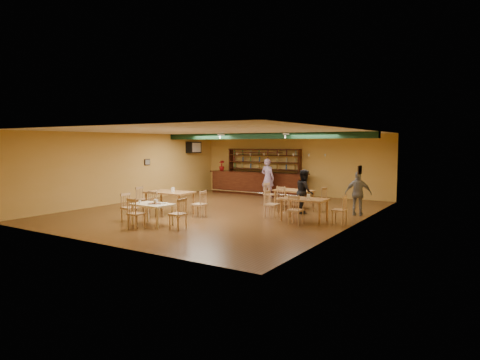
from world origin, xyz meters
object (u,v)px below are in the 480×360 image
Objects in this scene: dining_table_b at (294,199)px; dining_table_c at (170,203)px; patron_right_a at (305,191)px; dining_table_d at (304,210)px; near_table at (152,214)px; patron_bar at (268,178)px; bar_counter at (257,183)px.

dining_table_b is 4.86m from dining_table_c.
patron_right_a reaches higher than dining_table_c.
near_table is at bearing -140.36° from dining_table_d.
near_table is at bearing 120.71° from patron_right_a.
near_table is at bearing -66.70° from dining_table_c.
patron_bar reaches higher than dining_table_b.
bar_counter is 3.18× the size of dining_table_c.
patron_right_a is (4.26, -3.95, 0.24)m from bar_counter.
dining_table_b is 2.64m from dining_table_d.
patron_bar is 4.51m from patron_right_a.
bar_counter reaches higher than dining_table_b.
bar_counter is at bearing 100.12° from near_table.
near_table is at bearing -82.28° from bar_counter.
near_table is (0.89, -1.81, -0.08)m from dining_table_c.
patron_right_a is at bearing 32.67° from dining_table_c.
near_table is (-3.71, -3.24, -0.03)m from dining_table_d.
dining_table_c reaches higher than near_table.
patron_bar is at bearing 79.91° from dining_table_c.
bar_counter is 6.82m from dining_table_c.
dining_table_b is at bearing 45.96° from dining_table_c.
dining_table_b is 0.89× the size of dining_table_c.
bar_counter is 4.17× the size of near_table.
dining_table_b is 1.21m from patron_right_a.
dining_table_d is 1.18× the size of near_table.
dining_table_c is at bearing -87.69° from bar_counter.
dining_table_c is 0.90× the size of patron_bar.
dining_table_b reaches higher than near_table.
dining_table_b is (3.46, -3.15, -0.20)m from bar_counter.
patron_bar reaches higher than near_table.
bar_counter is 3.54× the size of dining_table_d.
dining_table_b is 0.99× the size of dining_table_d.
dining_table_d is (4.60, 1.43, -0.04)m from dining_table_c.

